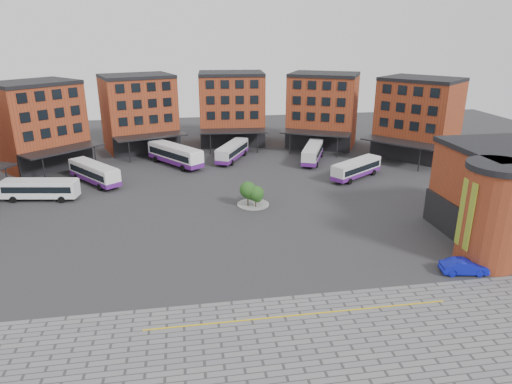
{
  "coord_description": "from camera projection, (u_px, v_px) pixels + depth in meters",
  "views": [
    {
      "loc": [
        -6.95,
        -45.62,
        22.68
      ],
      "look_at": [
        1.43,
        6.01,
        4.0
      ],
      "focal_mm": 32.0,
      "sensor_mm": 36.0,
      "label": 1
    }
  ],
  "objects": [
    {
      "name": "blue_car",
      "position": [
        464.0,
        267.0,
        44.67
      ],
      "size": [
        4.74,
        2.29,
        1.5
      ],
      "primitive_type": "imported",
      "rotation": [
        0.0,
        0.0,
        1.41
      ],
      "color": "#0D15AB",
      "rests_on": "ground"
    },
    {
      "name": "tree_island",
      "position": [
        253.0,
        193.0,
        61.36
      ],
      "size": [
        4.4,
        4.4,
        3.56
      ],
      "color": "gray",
      "rests_on": "ground"
    },
    {
      "name": "east_building",
      "position": [
        510.0,
        195.0,
        50.79
      ],
      "size": [
        17.4,
        15.4,
        10.6
      ],
      "color": "brown",
      "rests_on": "ground"
    },
    {
      "name": "ground",
      "position": [
        252.0,
        244.0,
        51.08
      ],
      "size": [
        160.0,
        160.0,
        0.0
      ],
      "primitive_type": "plane",
      "color": "#28282B",
      "rests_on": "ground"
    },
    {
      "name": "bus_f",
      "position": [
        356.0,
        168.0,
        73.25
      ],
      "size": [
        10.04,
        8.0,
        2.97
      ],
      "rotation": [
        0.0,
        0.0,
        -0.96
      ],
      "color": "silver",
      "rests_on": "ground"
    },
    {
      "name": "bus_a",
      "position": [
        40.0,
        188.0,
        63.75
      ],
      "size": [
        10.71,
        4.02,
        2.96
      ],
      "rotation": [
        0.0,
        0.0,
        1.41
      ],
      "color": "white",
      "rests_on": "ground"
    },
    {
      "name": "main_building",
      "position": [
        194.0,
        119.0,
        83.49
      ],
      "size": [
        94.14,
        42.48,
        14.6
      ],
      "color": "brown",
      "rests_on": "ground"
    },
    {
      "name": "bus_b",
      "position": [
        94.0,
        173.0,
        70.67
      ],
      "size": [
        9.0,
        10.53,
        3.19
      ],
      "rotation": [
        0.0,
        0.0,
        0.66
      ],
      "color": "white",
      "rests_on": "ground"
    },
    {
      "name": "paving_zone",
      "position": [
        330.0,
        384.0,
        30.93
      ],
      "size": [
        50.0,
        22.0,
        0.02
      ],
      "primitive_type": "cube",
      "color": "slate",
      "rests_on": "ground"
    },
    {
      "name": "bus_c",
      "position": [
        175.0,
        155.0,
        80.13
      ],
      "size": [
        9.78,
        11.86,
        3.55
      ],
      "rotation": [
        0.0,
        0.0,
        0.63
      ],
      "color": "white",
      "rests_on": "ground"
    },
    {
      "name": "bus_d",
      "position": [
        232.0,
        151.0,
        83.49
      ],
      "size": [
        7.18,
        10.92,
        3.09
      ],
      "rotation": [
        0.0,
        0.0,
        -0.47
      ],
      "color": "silver",
      "rests_on": "ground"
    },
    {
      "name": "yellow_line",
      "position": [
        301.0,
        315.0,
        38.36
      ],
      "size": [
        26.0,
        0.15,
        0.02
      ],
      "primitive_type": "cube",
      "color": "gold",
      "rests_on": "paving_zone"
    },
    {
      "name": "bus_e",
      "position": [
        313.0,
        152.0,
        82.45
      ],
      "size": [
        6.82,
        11.26,
        3.15
      ],
      "rotation": [
        0.0,
        0.0,
        -0.41
      ],
      "color": "silver",
      "rests_on": "ground"
    }
  ]
}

